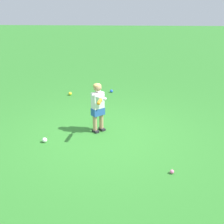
# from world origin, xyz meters

# --- Properties ---
(ground_plane) EXTENTS (40.00, 40.00, 0.00)m
(ground_plane) POSITION_xyz_m (0.00, 0.00, 0.00)
(ground_plane) COLOR #2D7528
(child_batter) EXTENTS (0.78, 0.35, 1.08)m
(child_batter) POSITION_xyz_m (-0.23, -0.16, 0.65)
(child_batter) COLOR #232328
(child_batter) RESTS_ON ground
(play_ball_midfield) EXTENTS (0.10, 0.10, 0.10)m
(play_ball_midfield) POSITION_xyz_m (0.32, -1.20, 0.05)
(play_ball_midfield) COLOR white
(play_ball_midfield) RESTS_ON ground
(play_ball_center_lawn) EXTENTS (0.10, 0.10, 0.10)m
(play_ball_center_lawn) POSITION_xyz_m (-2.63, -1.17, 0.05)
(play_ball_center_lawn) COLOR yellow
(play_ball_center_lawn) RESTS_ON ground
(play_ball_by_bucket) EXTENTS (0.07, 0.07, 0.07)m
(play_ball_by_bucket) POSITION_xyz_m (1.36, 1.21, 0.04)
(play_ball_by_bucket) COLOR pink
(play_ball_by_bucket) RESTS_ON ground
(play_ball_far_right) EXTENTS (0.09, 0.09, 0.09)m
(play_ball_far_right) POSITION_xyz_m (-2.92, 0.02, 0.04)
(play_ball_far_right) COLOR blue
(play_ball_far_right) RESTS_ON ground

